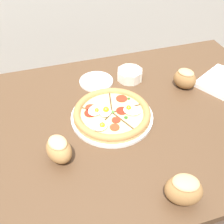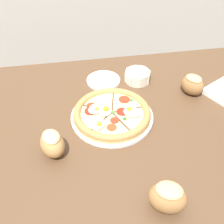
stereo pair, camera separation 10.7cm
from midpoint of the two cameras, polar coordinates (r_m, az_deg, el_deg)
name	(u,v)px [view 2 (the right image)]	position (r m, az deg, el deg)	size (l,w,h in m)	color
ground_plane	(110,220)	(1.71, 1.50, -21.21)	(12.00, 12.00, 0.00)	#3D2D23
dining_table	(109,138)	(1.14, 2.10, -5.45)	(1.51, 0.93, 0.78)	#513823
pizza	(112,114)	(1.08, 2.82, -0.52)	(0.32, 0.32, 0.05)	white
ramekin_bowl	(138,76)	(1.28, 7.62, 7.17)	(0.12, 0.12, 0.05)	silver
bread_piece_near	(168,197)	(0.84, 15.05, -16.55)	(0.13, 0.12, 0.10)	#A3703D
bread_piece_mid	(193,84)	(1.25, 18.46, 5.24)	(0.12, 0.12, 0.09)	olive
bread_piece_far	(52,143)	(0.94, -8.88, -6.47)	(0.11, 0.12, 0.09)	#B27F47
side_saucer	(103,80)	(1.28, 0.65, 6.35)	(0.15, 0.15, 0.01)	white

